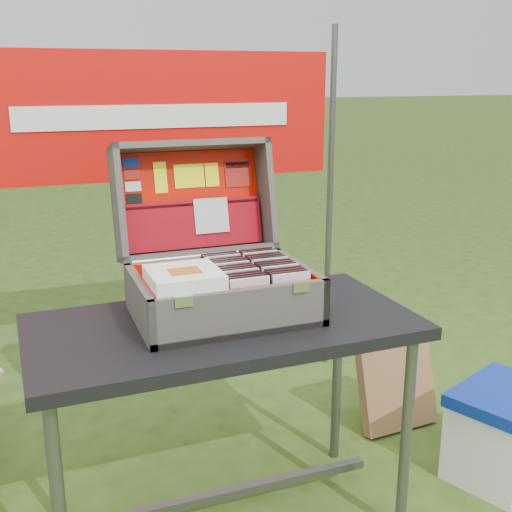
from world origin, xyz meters
name	(u,v)px	position (x,y,z in m)	size (l,w,h in m)	color
table	(225,427)	(-0.04, 0.06, 0.37)	(1.19, 0.59, 0.74)	black
table_top	(223,327)	(-0.04, 0.06, 0.72)	(1.19, 0.59, 0.04)	black
table_leg_fr	(406,438)	(0.49, -0.18, 0.35)	(0.04, 0.04, 0.70)	#59595B
table_leg_bl	(49,428)	(-0.58, 0.29, 0.35)	(0.04, 0.04, 0.70)	#59595B
table_leg_br	(337,376)	(0.49, 0.29, 0.35)	(0.04, 0.04, 0.70)	#59595B
table_brace	(226,494)	(-0.04, 0.06, 0.12)	(1.04, 0.03, 0.03)	#59595B
suitcase	(216,233)	(-0.03, 0.16, 0.99)	(0.55, 0.55, 0.51)	#5B5854
suitcase_base_bottom	(223,313)	(-0.03, 0.10, 0.75)	(0.55, 0.39, 0.02)	#5B5854
suitcase_base_wall_front	(243,314)	(-0.03, -0.09, 0.81)	(0.55, 0.02, 0.15)	#5B5854
suitcase_base_wall_back	(206,277)	(-0.03, 0.28, 0.81)	(0.55, 0.02, 0.15)	#5B5854
suitcase_base_wall_left	(139,304)	(-0.29, 0.10, 0.81)	(0.02, 0.39, 0.15)	#5B5854
suitcase_base_wall_right	(300,285)	(0.23, 0.10, 0.81)	(0.02, 0.39, 0.15)	#5B5854
suitcase_liner_floor	(223,309)	(-0.03, 0.10, 0.77)	(0.50, 0.35, 0.01)	red
suitcase_latch_left	(183,301)	(-0.21, -0.10, 0.88)	(0.05, 0.01, 0.03)	silver
suitcase_latch_right	(301,287)	(0.14, -0.10, 0.88)	(0.05, 0.01, 0.03)	silver
suitcase_hinge	(205,256)	(-0.03, 0.29, 0.89)	(0.02, 0.02, 0.49)	silver
suitcase_lid_back	(190,200)	(-0.03, 0.47, 1.04)	(0.55, 0.39, 0.02)	#5B5854
suitcase_lid_rim_far	(190,145)	(-0.03, 0.45, 1.24)	(0.55, 0.02, 0.15)	#5B5854
suitcase_lid_rim_near	(199,252)	(-0.03, 0.36, 0.88)	(0.55, 0.02, 0.15)	#5B5854
suitcase_lid_rim_left	(118,204)	(-0.29, 0.41, 1.06)	(0.02, 0.39, 0.15)	#5B5854
suitcase_lid_rim_right	(265,194)	(0.23, 0.41, 1.06)	(0.02, 0.39, 0.15)	#5B5854
suitcase_lid_liner	(191,200)	(-0.03, 0.45, 1.05)	(0.50, 0.34, 0.01)	red
suitcase_liner_wall_front	(241,309)	(-0.03, -0.07, 0.82)	(0.50, 0.01, 0.12)	red
suitcase_liner_wall_back	(207,275)	(-0.03, 0.27, 0.82)	(0.50, 0.01, 0.12)	red
suitcase_liner_wall_left	(144,300)	(-0.28, 0.10, 0.82)	(0.01, 0.35, 0.12)	red
suitcase_liner_wall_right	(296,282)	(0.22, 0.10, 0.82)	(0.01, 0.35, 0.12)	red
suitcase_lid_pocket	(195,225)	(-0.03, 0.41, 0.96)	(0.48, 0.16, 0.03)	maroon
suitcase_pocket_edge	(193,203)	(-0.03, 0.43, 1.04)	(0.47, 0.02, 0.02)	maroon
suitcase_pocket_cd	(211,216)	(0.03, 0.40, 1.00)	(0.12, 0.12, 0.01)	silver
lid_sticker_cc_a	(131,163)	(-0.23, 0.48, 1.18)	(0.05, 0.03, 0.00)	#1933B2
lid_sticker_cc_b	(132,175)	(-0.23, 0.47, 1.14)	(0.05, 0.03, 0.00)	#A0190F
lid_sticker_cc_c	(133,187)	(-0.23, 0.46, 1.11)	(0.05, 0.03, 0.00)	white
lid_sticker_cc_d	(134,198)	(-0.23, 0.45, 1.07)	(0.05, 0.03, 0.00)	black
lid_card_neon_tall	(161,178)	(-0.13, 0.47, 1.13)	(0.04, 0.11, 0.00)	#F9F90F
lid_card_neon_main	(189,176)	(-0.03, 0.47, 1.13)	(0.11, 0.08, 0.00)	#F9F90F
lid_card_neon_small	(212,175)	(0.05, 0.47, 1.13)	(0.05, 0.08, 0.00)	#F9F90F
lid_sticker_band	(238,173)	(0.15, 0.47, 1.13)	(0.10, 0.10, 0.00)	#A0190F
lid_sticker_band_bar	(237,165)	(0.15, 0.48, 1.16)	(0.09, 0.02, 0.00)	black
cd_left_0	(250,301)	(0.00, -0.05, 0.84)	(0.12, 0.01, 0.14)	silver
cd_left_1	(247,298)	(0.00, -0.03, 0.84)	(0.12, 0.01, 0.14)	black
cd_left_2	(245,296)	(0.00, -0.01, 0.84)	(0.12, 0.01, 0.14)	black
cd_left_3	(242,294)	(0.00, 0.01, 0.84)	(0.12, 0.01, 0.14)	black
cd_left_4	(240,292)	(0.00, 0.03, 0.84)	(0.12, 0.01, 0.14)	silver
cd_left_5	(238,290)	(0.00, 0.05, 0.84)	(0.12, 0.01, 0.14)	black
cd_left_6	(235,287)	(0.00, 0.08, 0.84)	(0.12, 0.01, 0.14)	black
cd_left_7	(233,285)	(0.00, 0.10, 0.84)	(0.12, 0.01, 0.14)	black
cd_left_8	(231,283)	(0.00, 0.12, 0.84)	(0.12, 0.01, 0.14)	silver
cd_left_9	(229,281)	(0.00, 0.14, 0.84)	(0.12, 0.01, 0.14)	black
cd_left_10	(227,280)	(0.00, 0.16, 0.84)	(0.12, 0.01, 0.14)	black
cd_left_11	(225,278)	(0.00, 0.18, 0.84)	(0.12, 0.01, 0.14)	black
cd_left_12	(223,276)	(0.00, 0.20, 0.84)	(0.12, 0.01, 0.14)	silver
cd_left_13	(221,274)	(0.00, 0.23, 0.84)	(0.12, 0.01, 0.14)	black
cd_left_14	(219,272)	(0.00, 0.25, 0.84)	(0.12, 0.01, 0.14)	black
cd_right_0	(291,295)	(0.13, -0.05, 0.84)	(0.12, 0.01, 0.14)	silver
cd_right_1	(288,293)	(0.13, -0.03, 0.84)	(0.12, 0.01, 0.14)	black
cd_right_2	(285,291)	(0.13, -0.01, 0.84)	(0.12, 0.01, 0.14)	black
cd_right_3	(283,289)	(0.13, 0.01, 0.84)	(0.12, 0.01, 0.14)	black
cd_right_4	(280,287)	(0.13, 0.03, 0.84)	(0.12, 0.01, 0.14)	silver
cd_right_5	(277,285)	(0.13, 0.05, 0.84)	(0.12, 0.01, 0.14)	black
cd_right_6	(275,283)	(0.13, 0.08, 0.84)	(0.12, 0.01, 0.14)	black
cd_right_7	(272,281)	(0.13, 0.10, 0.84)	(0.12, 0.01, 0.14)	black
cd_right_8	(270,279)	(0.13, 0.12, 0.84)	(0.12, 0.01, 0.14)	silver
cd_right_9	(267,277)	(0.13, 0.14, 0.84)	(0.12, 0.01, 0.14)	black
cd_right_10	(265,275)	(0.13, 0.16, 0.84)	(0.12, 0.01, 0.14)	black
cd_right_11	(262,273)	(0.13, 0.18, 0.84)	(0.12, 0.01, 0.14)	black
cd_right_12	(260,272)	(0.13, 0.20, 0.84)	(0.12, 0.01, 0.14)	silver
cd_right_13	(258,270)	(0.13, 0.23, 0.84)	(0.12, 0.01, 0.14)	black
cd_right_14	(256,268)	(0.13, 0.25, 0.84)	(0.12, 0.01, 0.14)	black
songbook_0	(184,283)	(-0.17, 0.02, 0.89)	(0.20, 0.20, 0.01)	white
songbook_1	(184,281)	(-0.17, 0.02, 0.89)	(0.20, 0.20, 0.01)	white
songbook_2	(184,279)	(-0.17, 0.02, 0.90)	(0.20, 0.20, 0.01)	white
songbook_3	(184,278)	(-0.17, 0.02, 0.90)	(0.20, 0.20, 0.01)	white
songbook_4	(184,276)	(-0.17, 0.02, 0.91)	(0.20, 0.20, 0.01)	white
songbook_5	(184,275)	(-0.17, 0.02, 0.91)	(0.20, 0.20, 0.01)	white
songbook_6	(184,273)	(-0.17, 0.02, 0.92)	(0.20, 0.20, 0.01)	white
songbook_7	(184,271)	(-0.17, 0.02, 0.92)	(0.20, 0.20, 0.01)	white
songbook_graphic	(185,271)	(-0.17, 0.01, 0.93)	(0.09, 0.07, 0.00)	#D85919
cooler	(502,433)	(1.02, -0.03, 0.18)	(0.40, 0.30, 0.35)	white
cooler_body	(501,438)	(1.02, -0.03, 0.15)	(0.38, 0.28, 0.30)	white
cooler_lid	(506,396)	(1.02, -0.03, 0.33)	(0.40, 0.30, 0.05)	navy
cardboard_box	(397,386)	(0.85, 0.41, 0.18)	(0.35, 0.06, 0.37)	olive
banner_post_right	(330,205)	(0.85, 1.10, 0.85)	(0.03, 0.03, 1.70)	#59595B
banner	(158,116)	(0.00, 1.09, 1.30)	(1.60, 0.01, 0.55)	red
banner_text	(158,116)	(0.00, 1.08, 1.30)	(1.20, 0.00, 0.10)	white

